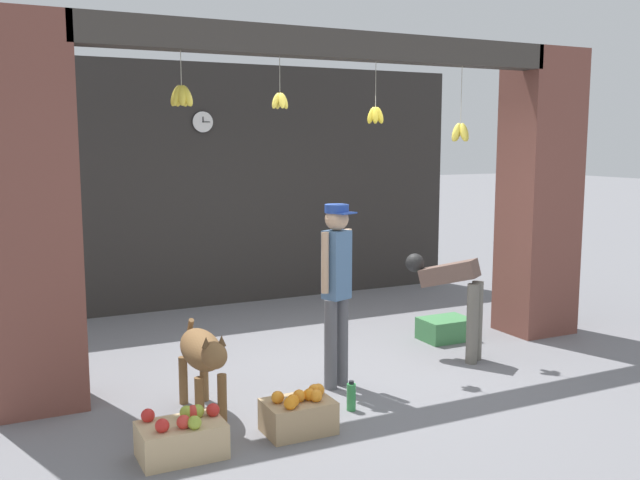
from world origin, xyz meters
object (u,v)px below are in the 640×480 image
object	(u,v)px
fruit_crate_oranges	(299,414)
produce_box_green	(445,329)
worker_stooping	(455,292)
fruit_crate_apples	(182,437)
shopkeeper	(337,282)
wall_clock	(203,122)
dog	(203,354)
water_bottle	(351,397)

from	to	relation	value
fruit_crate_oranges	produce_box_green	world-z (taller)	fruit_crate_oranges
fruit_crate_oranges	produce_box_green	size ratio (longest dim) A/B	0.95
worker_stooping	fruit_crate_apples	bearing A→B (deg)	163.53
shopkeeper	wall_clock	size ratio (longest dim) A/B	5.85
dog	fruit_crate_oranges	bearing A→B (deg)	44.02
water_bottle	wall_clock	xyz separation A→B (m)	(0.03, 3.88, 2.20)
shopkeeper	produce_box_green	world-z (taller)	shopkeeper
fruit_crate_oranges	wall_clock	xyz separation A→B (m)	(0.57, 4.09, 2.18)
fruit_crate_oranges	wall_clock	bearing A→B (deg)	82.04
fruit_crate_apples	water_bottle	size ratio (longest dim) A/B	2.36
shopkeeper	fruit_crate_apples	xyz separation A→B (m)	(-1.55, -0.76, -0.78)
wall_clock	produce_box_green	bearing A→B (deg)	-54.75
worker_stooping	wall_clock	distance (m)	3.85
produce_box_green	water_bottle	world-z (taller)	water_bottle
worker_stooping	produce_box_green	size ratio (longest dim) A/B	1.93
shopkeeper	fruit_crate_apples	distance (m)	1.90
shopkeeper	worker_stooping	bearing A→B (deg)	168.73
produce_box_green	wall_clock	world-z (taller)	wall_clock
water_bottle	fruit_crate_oranges	bearing A→B (deg)	-159.61
fruit_crate_apples	produce_box_green	world-z (taller)	fruit_crate_apples
dog	shopkeeper	world-z (taller)	shopkeeper
worker_stooping	water_bottle	distance (m)	1.79
shopkeeper	water_bottle	xyz separation A→B (m)	(-0.15, -0.54, -0.80)
produce_box_green	wall_clock	size ratio (longest dim) A/B	1.93
shopkeeper	fruit_crate_oranges	size ratio (longest dim) A/B	3.19
fruit_crate_oranges	fruit_crate_apples	world-z (taller)	fruit_crate_oranges
dog	fruit_crate_oranges	world-z (taller)	dog
dog	shopkeeper	size ratio (longest dim) A/B	0.65
dog	fruit_crate_apples	size ratio (longest dim) A/B	1.82
fruit_crate_apples	water_bottle	bearing A→B (deg)	9.17
dog	worker_stooping	distance (m)	2.63
dog	produce_box_green	xyz separation A→B (m)	(2.91, 0.92, -0.37)
shopkeeper	worker_stooping	xyz separation A→B (m)	(1.38, 0.21, -0.25)
shopkeeper	wall_clock	xyz separation A→B (m)	(-0.12, 3.35, 1.40)
produce_box_green	fruit_crate_apples	bearing A→B (deg)	-154.67
fruit_crate_apples	wall_clock	size ratio (longest dim) A/B	2.09
worker_stooping	fruit_crate_oranges	bearing A→B (deg)	169.79
dog	water_bottle	size ratio (longest dim) A/B	4.30
fruit_crate_oranges	wall_clock	size ratio (longest dim) A/B	1.84
wall_clock	worker_stooping	bearing A→B (deg)	-64.43
worker_stooping	dog	bearing A→B (deg)	152.84
produce_box_green	water_bottle	bearing A→B (deg)	-144.59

